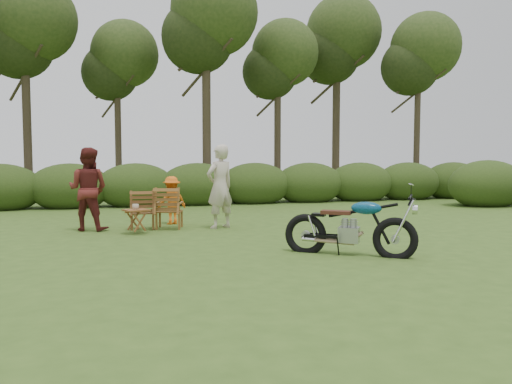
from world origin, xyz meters
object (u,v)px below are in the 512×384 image
object	(u,v)px
motorcycle	(349,255)
side_table	(136,222)
lawn_chair_right	(169,228)
adult_a	(220,228)
adult_b	(89,230)
lawn_chair_left	(143,229)
cup	(136,207)
child	(172,224)

from	to	relation	value
motorcycle	side_table	size ratio (longest dim) A/B	3.98
lawn_chair_right	adult_a	size ratio (longest dim) A/B	0.49
lawn_chair_right	adult_a	distance (m)	1.12
lawn_chair_right	adult_b	size ratio (longest dim) A/B	0.51
motorcycle	adult_a	distance (m)	3.81
lawn_chair_right	lawn_chair_left	bearing A→B (deg)	6.47
lawn_chair_right	cup	size ratio (longest dim) A/B	6.72
cup	child	world-z (taller)	cup
motorcycle	child	distance (m)	5.08
side_table	adult_b	xyz separation A→B (m)	(-0.97, 0.78, -0.25)
motorcycle	lawn_chair_right	size ratio (longest dim) A/B	2.22
motorcycle	side_table	xyz separation A→B (m)	(-3.21, 3.20, 0.25)
adult_a	lawn_chair_left	bearing A→B (deg)	-36.54
lawn_chair_right	side_table	xyz separation A→B (m)	(-0.73, -0.60, 0.25)
adult_a	adult_b	bearing A→B (deg)	-33.72
cup	lawn_chair_left	bearing A→B (deg)	75.30
child	side_table	bearing A→B (deg)	36.29
lawn_chair_left	side_table	bearing A→B (deg)	80.14
motorcycle	adult_a	world-z (taller)	adult_a
adult_b	lawn_chair_right	bearing A→B (deg)	-163.67
side_table	lawn_chair_left	bearing A→B (deg)	77.18
adult_b	motorcycle	bearing A→B (deg)	158.61
lawn_chair_left	adult_a	distance (m)	1.70
lawn_chair_left	child	distance (m)	0.94
adult_a	child	bearing A→B (deg)	-69.89
side_table	adult_a	size ratio (longest dim) A/B	0.27
motorcycle	child	bearing A→B (deg)	152.97
cup	child	distance (m)	1.63
lawn_chair_left	adult_b	world-z (taller)	adult_b
lawn_chair_left	child	world-z (taller)	child
adult_a	child	world-z (taller)	adult_a
child	lawn_chair_right	bearing A→B (deg)	59.10
lawn_chair_left	adult_b	distance (m)	1.13
lawn_chair_left	adult_a	size ratio (longest dim) A/B	0.46
adult_a	adult_b	world-z (taller)	adult_a
motorcycle	lawn_chair_left	bearing A→B (deg)	163.60
lawn_chair_right	adult_b	distance (m)	1.71
lawn_chair_left	child	size ratio (longest dim) A/B	0.75
lawn_chair_right	cup	bearing A→B (deg)	51.72
side_table	adult_b	size ratio (longest dim) A/B	0.28
adult_a	motorcycle	bearing A→B (deg)	86.27
motorcycle	adult_b	bearing A→B (deg)	171.90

